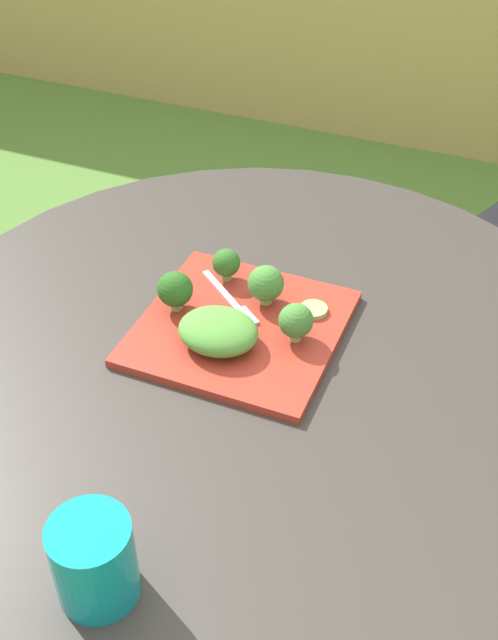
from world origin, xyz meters
The scene contains 11 objects.
ground_plane centered at (0.00, 0.00, 0.00)m, with size 12.00×12.00×0.00m, color #568438.
patio_table centered at (0.00, 0.00, 0.51)m, with size 1.09×1.09×0.71m.
salad_plate centered at (-0.04, 0.03, 0.72)m, with size 0.29×0.29×0.01m, color #AD3323.
drinking_glass centered at (-0.01, -0.42, 0.76)m, with size 0.09×0.09×0.11m.
fork centered at (-0.07, 0.07, 0.73)m, with size 0.13×0.11×0.00m.
lettuce_mound centered at (-0.05, -0.02, 0.75)m, with size 0.12×0.10×0.05m, color #519338.
broccoli_floret_0 centered at (0.05, 0.03, 0.76)m, with size 0.05×0.05×0.06m.
broccoli_floret_1 centered at (-0.03, 0.09, 0.76)m, with size 0.06×0.06×0.06m.
broccoli_floret_2 centered at (-0.10, 0.12, 0.76)m, with size 0.04×0.04×0.05m.
broccoli_floret_3 centered at (-0.15, 0.03, 0.76)m, with size 0.05×0.05×0.06m.
cucumber_slice_0 centered at (0.05, 0.10, 0.73)m, with size 0.04×0.04×0.01m, color #8EB766.
Camera 1 is at (0.31, -0.80, 1.49)m, focal length 44.26 mm.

